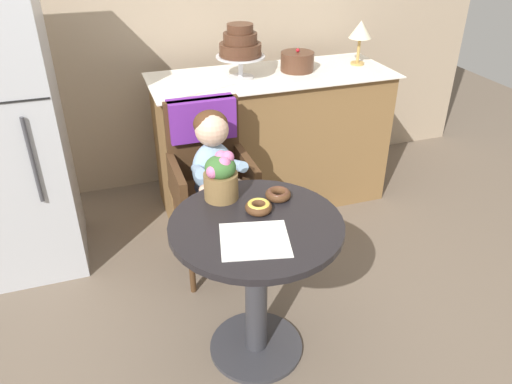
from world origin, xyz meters
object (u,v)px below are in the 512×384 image
Objects in this scene: donut_front at (259,207)px; flower_vase at (221,176)px; table_lamp at (360,31)px; seated_child at (215,166)px; cafe_table at (256,263)px; round_layer_cake at (297,61)px; tiered_cake_stand at (240,46)px; donut_mid at (278,194)px; wicker_chair at (208,160)px.

donut_front is 0.53× the size of flower_vase.
table_lamp is at bearing 47.99° from donut_front.
seated_child is at bearing 95.52° from donut_front.
round_layer_cake is (0.73, 1.33, 0.45)m from cafe_table.
round_layer_cake is at bearing 4.61° from tiered_cake_stand.
donut_mid is 0.26m from flower_vase.
table_lamp reaches higher than seated_child.
table_lamp reaches higher than donut_front.
flower_vase is at bearing -138.72° from table_lamp.
donut_front is 0.53× the size of round_layer_cake.
wicker_chair is 8.33× the size of donut_front.
flower_vase reaches higher than cafe_table.
table_lamp is (1.25, 1.10, 0.29)m from flower_vase.
table_lamp is (1.19, 0.57, 0.48)m from wicker_chair.
flower_vase is 0.67× the size of tiered_cake_stand.
donut_front is at bearing -84.48° from seated_child.
donut_mid is 1.22m from tiered_cake_stand.
cafe_table is at bearing -135.43° from donut_mid.
donut_mid is at bearing 44.57° from cafe_table.
wicker_chair is 0.57m from flower_vase.
seated_child is at bearing -85.76° from wicker_chair.
wicker_chair is at bearing -154.49° from table_lamp.
table_lamp reaches higher than round_layer_cake.
table_lamp is (1.17, 1.33, 0.61)m from cafe_table.
round_layer_cake is at bearing 61.08° from donut_front.
wicker_chair is at bearing 82.90° from flower_vase.
donut_front is (0.05, -0.54, 0.07)m from seated_child.
donut_front is 1.31m from tiered_cake_stand.
wicker_chair reaches higher than flower_vase.
seated_child is 2.55× the size of table_lamp.
tiered_cake_stand is 0.83m from table_lamp.
flower_vase reaches higher than donut_front.
donut_front is 0.14m from donut_mid.
donut_front is at bearing -146.98° from donut_mid.
table_lamp is at bearing 2.33° from tiered_cake_stand.
tiered_cake_stand is at bearing 75.34° from cafe_table.
wicker_chair is 0.79m from tiered_cake_stand.
cafe_table is at bearing -104.66° from tiered_cake_stand.
cafe_table is 6.29× the size of donut_front.
donut_front is 0.40× the size of table_lamp.
donut_front is 0.35× the size of tiered_cake_stand.
seated_child is 1.46m from table_lamp.
wicker_chair is at bearing 91.20° from cafe_table.
seated_child is 6.45× the size of donut_mid.
donut_mid is at bearing -70.01° from seated_child.
table_lamp reaches higher than donut_mid.
tiered_cake_stand reaches higher than wicker_chair.
wicker_chair is 0.70m from donut_front.
flower_vase is (-0.07, -0.53, 0.19)m from wicker_chair.
table_lamp is at bearing 0.29° from round_layer_cake.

